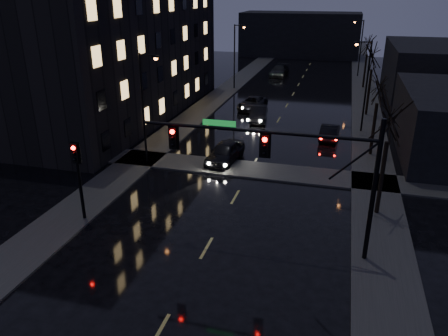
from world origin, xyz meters
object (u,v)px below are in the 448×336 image
Objects in this scene: oncoming_car_b at (258,114)px; oncoming_car_c at (252,103)px; oncoming_car_a at (225,152)px; lead_car at (330,131)px; oncoming_car_d at (279,71)px.

oncoming_car_b reaches higher than oncoming_car_c.
oncoming_car_a reaches higher than oncoming_car_c.
oncoming_car_c is (-1.47, 4.20, -0.05)m from oncoming_car_b.
lead_car is at bearing -36.83° from oncoming_car_b.
oncoming_car_c is 1.19× the size of lead_car.
oncoming_car_a is 15.78m from oncoming_car_c.
oncoming_car_d reaches higher than oncoming_car_b.
oncoming_car_b is 24.36m from oncoming_car_d.
oncoming_car_b is at bearing -25.67° from lead_car.
lead_car is at bearing -69.07° from oncoming_car_d.
oncoming_car_d is 29.49m from lead_car.
oncoming_car_a is 10.55m from lead_car.
lead_car is at bearing -36.48° from oncoming_car_c.
oncoming_car_b is 4.45m from oncoming_car_c.
oncoming_car_b is 8.02m from lead_car.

